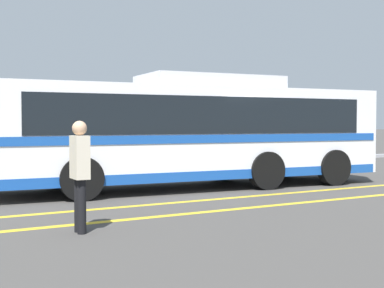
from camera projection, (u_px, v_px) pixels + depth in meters
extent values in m
plane|color=#423F3D|center=(242.00, 185.00, 14.98)|extent=(220.00, 220.00, 0.00)
cube|color=gold|center=(239.00, 197.00, 12.51)|extent=(30.62, 0.20, 0.01)
cube|color=gold|center=(276.00, 205.00, 11.31)|extent=(30.62, 0.20, 0.01)
cube|color=#99999E|center=(107.00, 168.00, 19.96)|extent=(38.62, 0.36, 0.15)
cube|color=white|center=(192.00, 132.00, 14.36)|extent=(10.79, 3.37, 2.36)
cube|color=black|center=(192.00, 116.00, 14.35)|extent=(9.31, 3.29, 0.94)
cube|color=#194CA5|center=(192.00, 138.00, 14.37)|extent=(10.58, 3.39, 0.20)
cube|color=#194CA5|center=(192.00, 171.00, 14.40)|extent=(10.58, 3.38, 0.24)
cube|color=silver|center=(210.00, 83.00, 14.53)|extent=(3.87, 2.30, 0.34)
cylinder|color=black|center=(81.00, 179.00, 11.93)|extent=(1.02, 0.36, 1.00)
cylinder|color=black|center=(60.00, 170.00, 14.10)|extent=(1.02, 0.36, 1.00)
cylinder|color=black|center=(266.00, 170.00, 13.99)|extent=(1.02, 0.36, 1.00)
cylinder|color=black|center=(223.00, 164.00, 16.16)|extent=(1.02, 0.36, 1.00)
cylinder|color=black|center=(334.00, 167.00, 14.93)|extent=(1.02, 0.36, 1.00)
cylinder|color=black|center=(284.00, 162.00, 17.10)|extent=(1.02, 0.36, 1.00)
cylinder|color=black|center=(7.00, 170.00, 16.32)|extent=(0.61, 0.25, 0.60)
cylinder|color=black|center=(79.00, 205.00, 8.53)|extent=(0.14, 0.14, 0.86)
cylinder|color=black|center=(82.00, 207.00, 8.38)|extent=(0.14, 0.14, 0.86)
cube|color=beige|center=(80.00, 157.00, 8.43)|extent=(0.23, 0.43, 0.68)
sphere|color=tan|center=(80.00, 128.00, 8.41)|extent=(0.23, 0.23, 0.23)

